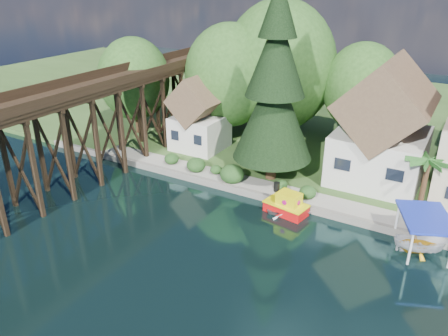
{
  "coord_description": "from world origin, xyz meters",
  "views": [
    {
      "loc": [
        13.16,
        -21.88,
        17.61
      ],
      "look_at": [
        -3.09,
        6.0,
        3.16
      ],
      "focal_mm": 35.0,
      "sensor_mm": 36.0,
      "label": 1
    }
  ],
  "objects_px": {
    "conifer": "(275,88)",
    "trestle_bridge": "(97,120)",
    "boat_white_a": "(289,210)",
    "tugboat": "(287,205)",
    "house_left": "(383,130)",
    "palm_tree": "(428,163)",
    "boat_yellow": "(416,242)",
    "shed": "(200,118)",
    "boat_canopy": "(422,237)"
  },
  "relations": [
    {
      "from": "conifer",
      "to": "trestle_bridge",
      "type": "bearing_deg",
      "value": -156.97
    },
    {
      "from": "trestle_bridge",
      "to": "boat_white_a",
      "type": "distance_m",
      "value": 19.14
    },
    {
      "from": "trestle_bridge",
      "to": "tugboat",
      "type": "relative_size",
      "value": 12.08
    },
    {
      "from": "house_left",
      "to": "tugboat",
      "type": "height_order",
      "value": "house_left"
    },
    {
      "from": "palm_tree",
      "to": "tugboat",
      "type": "height_order",
      "value": "palm_tree"
    },
    {
      "from": "trestle_bridge",
      "to": "boat_yellow",
      "type": "distance_m",
      "value": 28.29
    },
    {
      "from": "conifer",
      "to": "shed",
      "type": "bearing_deg",
      "value": 162.37
    },
    {
      "from": "house_left",
      "to": "trestle_bridge",
      "type": "bearing_deg",
      "value": -154.79
    },
    {
      "from": "shed",
      "to": "palm_tree",
      "type": "height_order",
      "value": "shed"
    },
    {
      "from": "shed",
      "to": "trestle_bridge",
      "type": "bearing_deg",
      "value": -118.19
    },
    {
      "from": "shed",
      "to": "boat_white_a",
      "type": "bearing_deg",
      "value": -29.35
    },
    {
      "from": "shed",
      "to": "boat_canopy",
      "type": "height_order",
      "value": "shed"
    },
    {
      "from": "trestle_bridge",
      "to": "shed",
      "type": "distance_m",
      "value": 10.69
    },
    {
      "from": "trestle_bridge",
      "to": "conifer",
      "type": "relative_size",
      "value": 2.57
    },
    {
      "from": "house_left",
      "to": "conifer",
      "type": "xyz_separation_m",
      "value": [
        -8.31,
        -4.58,
        3.63
      ]
    },
    {
      "from": "conifer",
      "to": "palm_tree",
      "type": "xyz_separation_m",
      "value": [
        12.61,
        0.42,
        -4.21
      ]
    },
    {
      "from": "palm_tree",
      "to": "boat_white_a",
      "type": "xyz_separation_m",
      "value": [
        -8.92,
        -4.86,
        -4.2
      ]
    },
    {
      "from": "shed",
      "to": "palm_tree",
      "type": "xyz_separation_m",
      "value": [
        22.3,
        -2.66,
        0.74
      ]
    },
    {
      "from": "trestle_bridge",
      "to": "boat_white_a",
      "type": "xyz_separation_m",
      "value": [
        18.39,
        1.8,
        -4.99
      ]
    },
    {
      "from": "house_left",
      "to": "shed",
      "type": "relative_size",
      "value": 1.4
    },
    {
      "from": "house_left",
      "to": "shed",
      "type": "xyz_separation_m",
      "value": [
        -18.0,
        -1.5,
        -1.31
      ]
    },
    {
      "from": "shed",
      "to": "conifer",
      "type": "height_order",
      "value": "conifer"
    },
    {
      "from": "house_left",
      "to": "boat_yellow",
      "type": "relative_size",
      "value": 3.99
    },
    {
      "from": "house_left",
      "to": "boat_yellow",
      "type": "xyz_separation_m",
      "value": [
        4.87,
        -9.42,
        -4.41
      ]
    },
    {
      "from": "palm_tree",
      "to": "boat_canopy",
      "type": "xyz_separation_m",
      "value": [
        0.83,
        -5.25,
        -3.34
      ]
    },
    {
      "from": "trestle_bridge",
      "to": "tugboat",
      "type": "height_order",
      "value": "trestle_bridge"
    },
    {
      "from": "trestle_bridge",
      "to": "shed",
      "type": "bearing_deg",
      "value": 61.81
    },
    {
      "from": "house_left",
      "to": "tugboat",
      "type": "distance_m",
      "value": 11.18
    },
    {
      "from": "tugboat",
      "to": "boat_canopy",
      "type": "distance_m",
      "value": 10.02
    },
    {
      "from": "conifer",
      "to": "boat_yellow",
      "type": "bearing_deg",
      "value": -20.17
    },
    {
      "from": "boat_canopy",
      "to": "boat_white_a",
      "type": "bearing_deg",
      "value": 177.73
    },
    {
      "from": "conifer",
      "to": "boat_yellow",
      "type": "distance_m",
      "value": 16.18
    },
    {
      "from": "tugboat",
      "to": "boat_white_a",
      "type": "height_order",
      "value": "tugboat"
    },
    {
      "from": "boat_canopy",
      "to": "boat_yellow",
      "type": "distance_m",
      "value": 0.57
    },
    {
      "from": "boat_yellow",
      "to": "boat_canopy",
      "type": "bearing_deg",
      "value": -115.02
    },
    {
      "from": "trestle_bridge",
      "to": "boat_white_a",
      "type": "bearing_deg",
      "value": 5.59
    },
    {
      "from": "house_left",
      "to": "palm_tree",
      "type": "height_order",
      "value": "house_left"
    },
    {
      "from": "palm_tree",
      "to": "house_left",
      "type": "bearing_deg",
      "value": 135.95
    },
    {
      "from": "house_left",
      "to": "boat_canopy",
      "type": "height_order",
      "value": "house_left"
    },
    {
      "from": "boat_canopy",
      "to": "house_left",
      "type": "bearing_deg",
      "value": 118.62
    },
    {
      "from": "house_left",
      "to": "conifer",
      "type": "relative_size",
      "value": 0.64
    },
    {
      "from": "shed",
      "to": "boat_yellow",
      "type": "distance_m",
      "value": 24.4
    },
    {
      "from": "house_left",
      "to": "boat_white_a",
      "type": "distance_m",
      "value": 11.21
    },
    {
      "from": "conifer",
      "to": "boat_white_a",
      "type": "relative_size",
      "value": 4.89
    },
    {
      "from": "boat_canopy",
      "to": "boat_yellow",
      "type": "height_order",
      "value": "boat_canopy"
    },
    {
      "from": "boat_canopy",
      "to": "conifer",
      "type": "bearing_deg",
      "value": 160.23
    },
    {
      "from": "shed",
      "to": "tugboat",
      "type": "bearing_deg",
      "value": -29.89
    },
    {
      "from": "conifer",
      "to": "palm_tree",
      "type": "height_order",
      "value": "conifer"
    },
    {
      "from": "boat_canopy",
      "to": "tugboat",
      "type": "bearing_deg",
      "value": 177.93
    },
    {
      "from": "tugboat",
      "to": "boat_yellow",
      "type": "xyz_separation_m",
      "value": [
        9.73,
        -0.37,
        -0.01
      ]
    }
  ]
}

